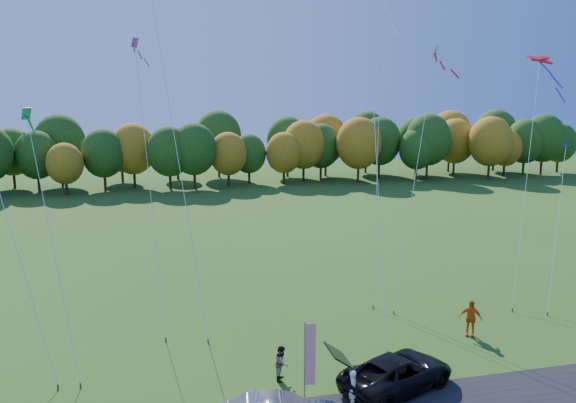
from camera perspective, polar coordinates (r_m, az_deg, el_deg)
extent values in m
plane|color=#274D14|center=(25.82, 3.21, -17.97)|extent=(160.00, 160.00, 0.00)
imported|color=black|center=(25.49, 11.05, -16.68)|extent=(5.86, 4.34, 1.48)
imported|color=silver|center=(23.92, 6.67, -18.38)|extent=(0.46, 0.62, 1.57)
imported|color=gray|center=(25.75, -0.64, -16.07)|extent=(0.81, 0.91, 1.56)
imported|color=#D35613|center=(31.32, 18.04, -11.21)|extent=(1.21, 1.04, 1.94)
cylinder|color=#999999|center=(23.57, 1.70, -16.06)|extent=(0.06, 0.06, 3.54)
cube|color=red|center=(23.44, 2.26, -15.26)|extent=(0.44, 0.09, 2.65)
cube|color=navy|center=(23.05, 2.26, -13.03)|extent=(0.44, 0.08, 0.69)
cylinder|color=#4C3F33|center=(29.68, -8.12, -13.85)|extent=(0.08, 0.08, 0.20)
cylinder|color=#4C3F33|center=(34.10, 8.63, -10.52)|extent=(0.08, 0.08, 0.20)
cylinder|color=#4C3F33|center=(28.47, 10.01, -15.02)|extent=(0.08, 0.08, 0.20)
cylinder|color=#4C3F33|center=(35.76, 21.84, -10.18)|extent=(0.08, 0.08, 0.20)
cube|color=red|center=(42.98, 24.20, 12.99)|extent=(3.56, 1.23, 1.34)
cylinder|color=#4C3F33|center=(27.19, -22.34, -17.00)|extent=(0.08, 0.08, 0.20)
cylinder|color=#4C3F33|center=(26.99, -20.33, -17.08)|extent=(0.08, 0.08, 0.20)
cube|color=#1CAD5A|center=(29.63, -25.05, 8.09)|extent=(0.97, 0.97, 1.15)
cylinder|color=#4C3F33|center=(33.47, 10.69, -11.01)|extent=(0.08, 0.08, 0.20)
cube|color=silver|center=(37.35, 14.74, 14.53)|extent=(1.27, 1.27, 1.51)
cylinder|color=#4C3F33|center=(30.25, -12.32, -13.51)|extent=(0.08, 0.08, 0.20)
cube|color=#DA48AE|center=(36.08, -15.30, 15.32)|extent=(0.98, 0.98, 1.15)
cylinder|color=#4C3F33|center=(35.94, 24.86, -10.31)|extent=(0.08, 0.08, 0.20)
cube|color=#0D15B9|center=(40.12, 26.43, 5.38)|extent=(0.96, 0.96, 1.13)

